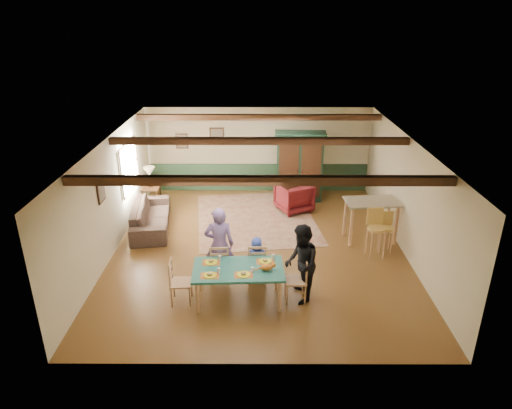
{
  "coord_description": "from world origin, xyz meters",
  "views": [
    {
      "loc": [
        -0.04,
        -9.92,
        5.36
      ],
      "look_at": [
        -0.07,
        0.06,
        1.15
      ],
      "focal_mm": 32.0,
      "sensor_mm": 36.0,
      "label": 1
    }
  ],
  "objects_px": {
    "person_woman": "(301,264)",
    "end_table": "(152,197)",
    "cat": "(266,267)",
    "armoire": "(299,167)",
    "armchair": "(294,197)",
    "bar_stool_right": "(386,233)",
    "table_lamp": "(150,177)",
    "dining_chair_far_left": "(220,263)",
    "dining_chair_end_right": "(296,279)",
    "dining_chair_end_left": "(181,282)",
    "bar_stool_left": "(376,234)",
    "person_man": "(219,245)",
    "person_child": "(257,259)",
    "sofa": "(151,216)",
    "dining_table": "(239,285)",
    "counter_table": "(370,221)",
    "dining_chair_far_right": "(257,262)"
  },
  "relations": [
    {
      "from": "person_woman",
      "to": "end_table",
      "type": "relative_size",
      "value": 2.49
    },
    {
      "from": "cat",
      "to": "armoire",
      "type": "distance_m",
      "value": 5.61
    },
    {
      "from": "armchair",
      "to": "bar_stool_right",
      "type": "distance_m",
      "value": 3.2
    },
    {
      "from": "person_woman",
      "to": "end_table",
      "type": "height_order",
      "value": "person_woman"
    },
    {
      "from": "armchair",
      "to": "table_lamp",
      "type": "distance_m",
      "value": 4.23
    },
    {
      "from": "dining_chair_far_left",
      "to": "table_lamp",
      "type": "xyz_separation_m",
      "value": [
        -2.34,
        4.07,
        0.49
      ]
    },
    {
      "from": "dining_chair_end_right",
      "to": "dining_chair_end_left",
      "type": "bearing_deg",
      "value": -90.0
    },
    {
      "from": "dining_chair_end_left",
      "to": "bar_stool_left",
      "type": "bearing_deg",
      "value": -68.66
    },
    {
      "from": "person_man",
      "to": "table_lamp",
      "type": "relative_size",
      "value": 2.84
    },
    {
      "from": "armchair",
      "to": "cat",
      "type": "bearing_deg",
      "value": 53.67
    },
    {
      "from": "dining_chair_far_left",
      "to": "cat",
      "type": "distance_m",
      "value": 1.29
    },
    {
      "from": "table_lamp",
      "to": "person_child",
      "type": "bearing_deg",
      "value": -51.75
    },
    {
      "from": "person_child",
      "to": "person_woman",
      "type": "bearing_deg",
      "value": 136.74
    },
    {
      "from": "dining_chair_end_right",
      "to": "bar_stool_right",
      "type": "height_order",
      "value": "bar_stool_right"
    },
    {
      "from": "sofa",
      "to": "bar_stool_left",
      "type": "relative_size",
      "value": 2.01
    },
    {
      "from": "armoire",
      "to": "bar_stool_right",
      "type": "relative_size",
      "value": 2.12
    },
    {
      "from": "end_table",
      "to": "bar_stool_right",
      "type": "bearing_deg",
      "value": -23.59
    },
    {
      "from": "end_table",
      "to": "table_lamp",
      "type": "height_order",
      "value": "table_lamp"
    },
    {
      "from": "person_woman",
      "to": "sofa",
      "type": "height_order",
      "value": "person_woman"
    },
    {
      "from": "sofa",
      "to": "armchair",
      "type": "bearing_deg",
      "value": -80.97
    },
    {
      "from": "dining_chair_end_right",
      "to": "table_lamp",
      "type": "bearing_deg",
      "value": -142.9
    },
    {
      "from": "cat",
      "to": "dining_chair_end_right",
      "type": "bearing_deg",
      "value": 9.46
    },
    {
      "from": "person_woman",
      "to": "armchair",
      "type": "bearing_deg",
      "value": 175.03
    },
    {
      "from": "cat",
      "to": "sofa",
      "type": "relative_size",
      "value": 0.15
    },
    {
      "from": "bar_stool_left",
      "to": "bar_stool_right",
      "type": "relative_size",
      "value": 1.17
    },
    {
      "from": "person_man",
      "to": "sofa",
      "type": "height_order",
      "value": "person_man"
    },
    {
      "from": "armoire",
      "to": "table_lamp",
      "type": "relative_size",
      "value": 3.54
    },
    {
      "from": "bar_stool_right",
      "to": "dining_chair_far_left",
      "type": "bearing_deg",
      "value": -155.63
    },
    {
      "from": "dining_table",
      "to": "person_child",
      "type": "height_order",
      "value": "person_child"
    },
    {
      "from": "person_woman",
      "to": "person_child",
      "type": "bearing_deg",
      "value": -133.26
    },
    {
      "from": "bar_stool_left",
      "to": "table_lamp",
      "type": "bearing_deg",
      "value": 146.65
    },
    {
      "from": "dining_chair_far_left",
      "to": "sofa",
      "type": "distance_m",
      "value": 3.36
    },
    {
      "from": "dining_chair_end_left",
      "to": "armoire",
      "type": "xyz_separation_m",
      "value": [
        2.78,
        5.47,
        0.59
      ]
    },
    {
      "from": "dining_chair_far_left",
      "to": "bar_stool_left",
      "type": "xyz_separation_m",
      "value": [
        3.58,
        1.15,
        0.12
      ]
    },
    {
      "from": "armchair",
      "to": "dining_chair_end_right",
      "type": "bearing_deg",
      "value": 60.72
    },
    {
      "from": "person_woman",
      "to": "table_lamp",
      "type": "relative_size",
      "value": 2.72
    },
    {
      "from": "counter_table",
      "to": "person_man",
      "type": "bearing_deg",
      "value": -152.5
    },
    {
      "from": "person_child",
      "to": "bar_stool_left",
      "type": "bearing_deg",
      "value": -162.09
    },
    {
      "from": "dining_table",
      "to": "armoire",
      "type": "xyz_separation_m",
      "value": [
        1.64,
        5.42,
        0.69
      ]
    },
    {
      "from": "table_lamp",
      "to": "counter_table",
      "type": "relative_size",
      "value": 0.46
    },
    {
      "from": "dining_table",
      "to": "armchair",
      "type": "bearing_deg",
      "value": 72.54
    },
    {
      "from": "dining_chair_end_right",
      "to": "armoire",
      "type": "xyz_separation_m",
      "value": [
        0.51,
        5.37,
        0.59
      ]
    },
    {
      "from": "bar_stool_right",
      "to": "person_child",
      "type": "bearing_deg",
      "value": -152.96
    },
    {
      "from": "dining_chair_far_left",
      "to": "bar_stool_left",
      "type": "relative_size",
      "value": 0.8
    },
    {
      "from": "dining_chair_far_left",
      "to": "counter_table",
      "type": "relative_size",
      "value": 0.72
    },
    {
      "from": "sofa",
      "to": "end_table",
      "type": "relative_size",
      "value": 3.58
    },
    {
      "from": "person_man",
      "to": "counter_table",
      "type": "relative_size",
      "value": 1.31
    },
    {
      "from": "dining_chair_end_left",
      "to": "dining_chair_end_right",
      "type": "xyz_separation_m",
      "value": [
        2.27,
        0.1,
        0.0
      ]
    },
    {
      "from": "dining_table",
      "to": "dining_chair_far_right",
      "type": "bearing_deg",
      "value": 63.39
    },
    {
      "from": "person_child",
      "to": "sofa",
      "type": "distance_m",
      "value": 3.81
    }
  ]
}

